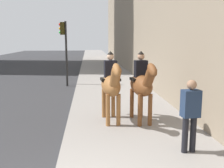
{
  "coord_description": "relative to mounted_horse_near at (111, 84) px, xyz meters",
  "views": [
    {
      "loc": [
        -3.43,
        -0.7,
        2.71
      ],
      "look_at": [
        4.0,
        -1.39,
        1.4
      ],
      "focal_mm": 41.03,
      "sensor_mm": 36.0,
      "label": 1
    }
  ],
  "objects": [
    {
      "name": "mounted_horse_far",
      "position": [
        -0.1,
        -0.94,
        0.01
      ],
      "size": [
        2.15,
        0.71,
        2.23
      ],
      "rotation": [
        0.0,
        0.0,
        3.24
      ],
      "color": "brown",
      "rests_on": "sidewalk_slab"
    },
    {
      "name": "mounted_horse_near",
      "position": [
        0.0,
        0.0,
        0.0
      ],
      "size": [
        2.15,
        0.68,
        2.23
      ],
      "rotation": [
        0.0,
        0.0,
        3.22
      ],
      "color": "brown",
      "rests_on": "sidewalk_slab"
    },
    {
      "name": "pedestrian_greeting",
      "position": [
        -2.37,
        -1.59,
        -0.24
      ],
      "size": [
        0.3,
        0.43,
        1.7
      ],
      "rotation": [
        0.0,
        0.0,
        0.11
      ],
      "color": "black",
      "rests_on": "sidewalk_slab"
    },
    {
      "name": "traffic_light_near_curb",
      "position": [
        7.15,
        2.03,
        1.16
      ],
      "size": [
        0.2,
        0.44,
        3.71
      ],
      "color": "black",
      "rests_on": "ground"
    }
  ]
}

